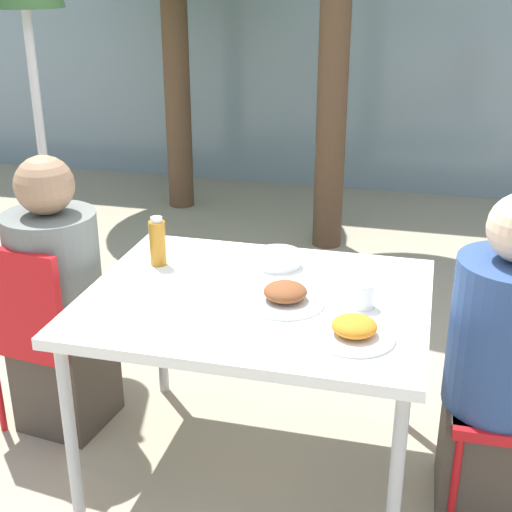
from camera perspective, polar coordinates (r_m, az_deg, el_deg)
name	(u,v)px	position (r m, az deg, el deg)	size (l,w,h in m)	color
ground_plane	(256,466)	(2.92, 0.00, -16.46)	(24.00, 24.00, 0.00)	tan
building_facade	(375,7)	(6.16, 9.53, 19.03)	(10.00, 0.20, 3.00)	gray
dining_table	(256,310)	(2.55, 0.00, -4.35)	(1.21, 0.96, 0.75)	white
chair_left	(37,324)	(3.00, -17.09, -5.20)	(0.45, 0.45, 0.85)	red
person_left	(59,306)	(3.00, -15.52, -3.85)	(0.37, 0.37, 1.17)	#473D33
chair_right	(512,376)	(2.69, 19.81, -9.02)	(0.41, 0.41, 0.85)	red
person_right	(501,372)	(2.58, 19.03, -8.78)	(0.38, 0.38, 1.18)	#473D33
plate_0	(285,296)	(2.46, 2.35, -3.21)	(0.27, 0.27, 0.07)	white
plate_1	(354,331)	(2.25, 7.85, -5.93)	(0.26, 0.26, 0.07)	white
bottle	(158,242)	(2.77, -7.88, 1.12)	(0.06, 0.06, 0.19)	#B7751E
drinking_cup	(363,295)	(2.45, 8.59, -3.11)	(0.08, 0.08, 0.09)	white
salad_bowl	(278,259)	(2.75, 1.79, -0.24)	(0.17, 0.17, 0.06)	white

